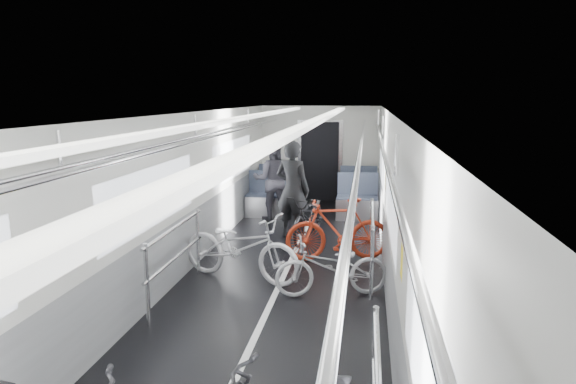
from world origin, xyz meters
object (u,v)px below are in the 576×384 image
(bike_left_far, at_px, (241,247))
(bike_right_mid, at_px, (332,267))
(person_seated, at_px, (272,180))
(bike_right_far, at_px, (338,229))
(bike_aisle, at_px, (309,217))
(person_standing, at_px, (293,190))

(bike_left_far, height_order, bike_right_mid, bike_left_far)
(bike_right_mid, distance_m, person_seated, 4.47)
(person_seated, bearing_deg, bike_left_far, 83.13)
(bike_right_far, xyz_separation_m, person_seated, (-1.56, 2.61, 0.36))
(bike_aisle, bearing_deg, person_seated, 133.16)
(bike_aisle, xyz_separation_m, person_seated, (-0.96, 1.47, 0.44))
(bike_left_far, xyz_separation_m, bike_right_far, (1.34, 1.12, 0.02))
(bike_right_mid, distance_m, bike_right_far, 1.55)
(bike_left_far, distance_m, bike_aisle, 2.37)
(bike_aisle, distance_m, person_seated, 1.81)
(person_seated, bearing_deg, bike_right_far, 110.57)
(person_standing, bearing_deg, person_seated, -46.18)
(bike_aisle, distance_m, person_standing, 0.59)
(bike_left_far, distance_m, bike_right_mid, 1.42)
(bike_left_far, xyz_separation_m, bike_aisle, (0.74, 2.26, -0.06))
(bike_right_mid, height_order, person_standing, person_standing)
(bike_right_far, bearing_deg, bike_aisle, -166.41)
(bike_right_far, height_order, person_seated, person_seated)
(bike_right_far, height_order, person_standing, person_standing)
(person_standing, bearing_deg, bike_right_mid, 127.61)
(bike_aisle, xyz_separation_m, person_standing, (-0.32, 0.10, 0.49))
(bike_left_far, relative_size, person_standing, 1.02)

